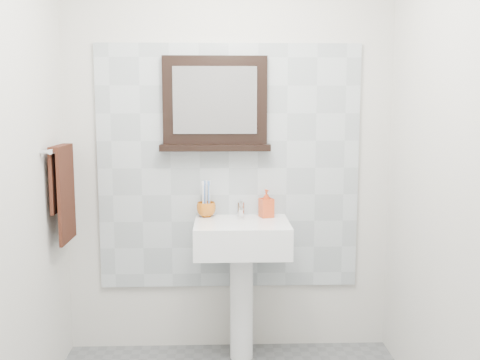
% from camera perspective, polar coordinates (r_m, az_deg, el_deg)
% --- Properties ---
extents(back_wall, '(2.00, 0.01, 2.50)m').
position_cam_1_polar(back_wall, '(3.45, -1.15, 2.91)').
color(back_wall, beige).
rests_on(back_wall, ground).
extents(front_wall, '(2.00, 0.01, 2.50)m').
position_cam_1_polar(front_wall, '(1.27, 0.20, -5.89)').
color(front_wall, beige).
rests_on(front_wall, ground).
extents(right_wall, '(0.01, 2.20, 2.50)m').
position_cam_1_polar(right_wall, '(2.58, 22.05, 0.60)').
color(right_wall, beige).
rests_on(right_wall, ground).
extents(splashback, '(1.60, 0.02, 1.50)m').
position_cam_1_polar(splashback, '(3.45, -1.14, 1.24)').
color(splashback, '#A7B0B5').
rests_on(splashback, back_wall).
extents(pedestal_sink, '(0.55, 0.44, 0.96)m').
position_cam_1_polar(pedestal_sink, '(3.33, 0.18, -7.32)').
color(pedestal_sink, white).
rests_on(pedestal_sink, ground).
extents(toothbrush_cup, '(0.15, 0.15, 0.09)m').
position_cam_1_polar(toothbrush_cup, '(3.41, -3.45, -3.00)').
color(toothbrush_cup, '#BC6016').
rests_on(toothbrush_cup, pedestal_sink).
extents(toothbrushes, '(0.05, 0.04, 0.21)m').
position_cam_1_polar(toothbrushes, '(3.40, -3.44, -1.70)').
color(toothbrushes, white).
rests_on(toothbrushes, toothbrush_cup).
extents(soap_dispenser, '(0.10, 0.10, 0.17)m').
position_cam_1_polar(soap_dispenser, '(3.39, 2.69, -2.38)').
color(soap_dispenser, red).
rests_on(soap_dispenser, pedestal_sink).
extents(framed_mirror, '(0.66, 0.11, 0.56)m').
position_cam_1_polar(framed_mirror, '(3.39, -2.55, 7.52)').
color(framed_mirror, black).
rests_on(framed_mirror, back_wall).
extents(towel_bar, '(0.07, 0.40, 0.03)m').
position_cam_1_polar(towel_bar, '(3.30, -17.82, 3.04)').
color(towel_bar, silver).
rests_on(towel_bar, left_wall).
extents(hand_towel, '(0.06, 0.30, 0.55)m').
position_cam_1_polar(hand_towel, '(3.32, -17.54, -0.58)').
color(hand_towel, black).
rests_on(hand_towel, towel_bar).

